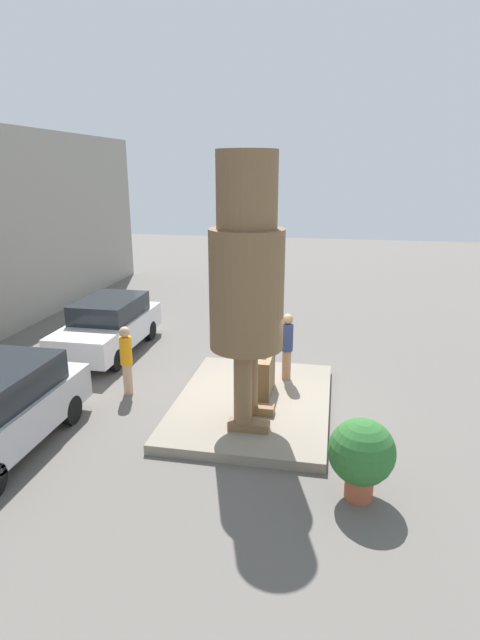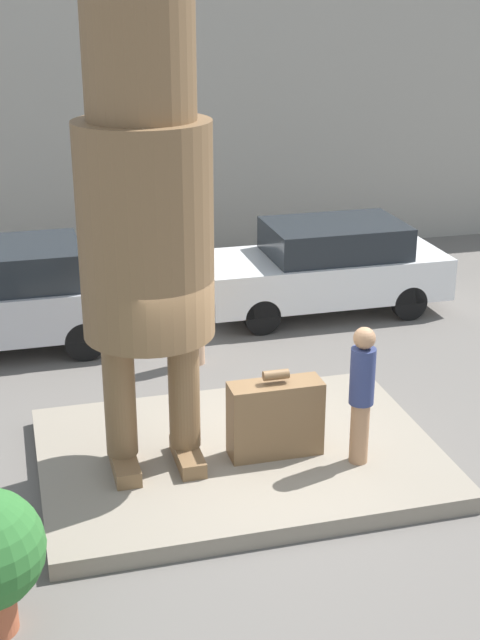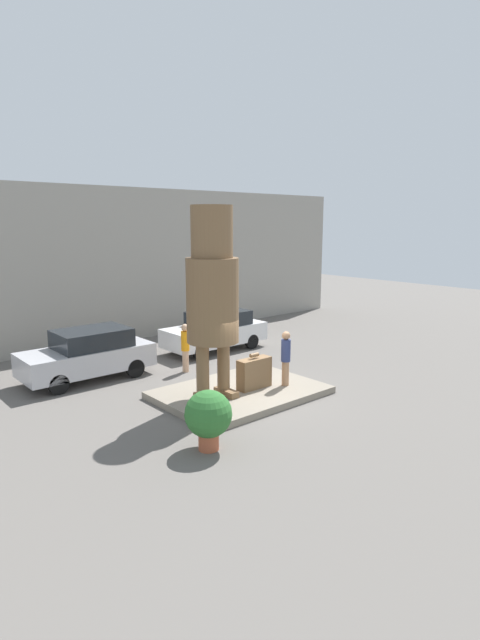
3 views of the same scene
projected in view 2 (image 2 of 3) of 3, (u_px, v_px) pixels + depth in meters
ground_plane at (239, 464)px, 10.87m from camera, size 60.00×60.00×0.00m
pedestal at (239, 457)px, 10.83m from camera, size 4.76×3.45×0.21m
building_backdrop at (124, 97)px, 17.77m from camera, size 28.00×0.60×6.63m
statue_figure at (145, 200)px, 9.39m from camera, size 1.46×1.46×5.40m
giant_suitcase at (275, 418)px, 10.55m from camera, size 1.11×0.39×1.09m
tourist at (362, 390)px, 10.20m from camera, size 0.29×0.29×1.70m
parked_car_white at (325, 266)px, 15.60m from camera, size 4.27×1.77×1.60m
worker_hivis at (197, 306)px, 13.38m from camera, size 0.29×0.29×1.71m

